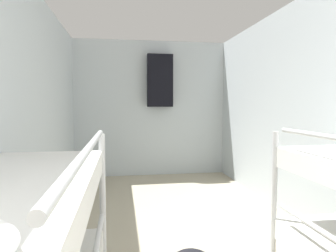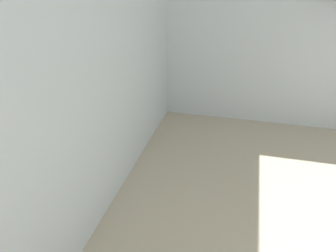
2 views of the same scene
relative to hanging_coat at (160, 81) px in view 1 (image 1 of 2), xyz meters
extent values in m
cube|color=silver|center=(-1.50, -2.61, -0.48)|extent=(0.06, 5.58, 2.37)
cube|color=silver|center=(1.20, -2.61, -0.48)|extent=(0.06, 5.58, 2.37)
cube|color=silver|center=(-0.15, 0.15, -0.48)|extent=(2.77, 0.06, 2.37)
cylinder|color=silver|center=(-0.81, -3.01, -1.14)|extent=(0.04, 0.04, 1.05)
cube|color=white|center=(-1.14, -3.89, -0.82)|extent=(0.66, 1.80, 0.15)
cylinder|color=silver|center=(-0.81, -3.89, -0.60)|extent=(0.03, 1.53, 0.03)
cylinder|color=silver|center=(0.51, -3.01, -1.14)|extent=(0.04, 0.04, 1.05)
cube|color=black|center=(0.00, 0.00, 0.00)|extent=(0.44, 0.12, 0.90)
camera|label=1|loc=(-0.67, -5.15, -0.42)|focal=32.00mm
camera|label=2|loc=(-0.69, -2.93, -0.23)|focal=35.00mm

